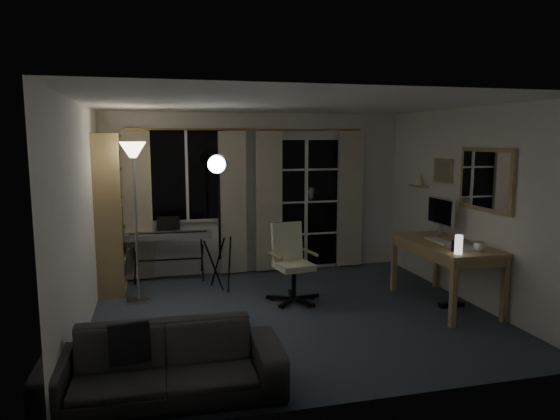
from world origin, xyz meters
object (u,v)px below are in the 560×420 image
(keyboard_piano, at_px, (169,236))
(monitor, at_px, (441,212))
(studio_light, at_px, (218,180))
(mug, at_px, (479,245))
(bookshelf, at_px, (108,217))
(office_chair, at_px, (290,255))
(desk, at_px, (445,250))
(sofa, at_px, (164,353))
(torchiere_lamp, at_px, (134,174))

(keyboard_piano, distance_m, monitor, 3.71)
(studio_light, xyz_separation_m, mug, (2.68, -1.74, -0.65))
(bookshelf, relative_size, monitor, 3.72)
(office_chair, distance_m, desk, 1.89)
(desk, relative_size, sofa, 0.78)
(desk, bearing_deg, sofa, -157.10)
(sofa, bearing_deg, monitor, 29.35)
(bookshelf, relative_size, office_chair, 2.13)
(torchiere_lamp, relative_size, monitor, 3.54)
(mug, bearing_deg, torchiere_lamp, 157.56)
(torchiere_lamp, bearing_deg, desk, -15.98)
(studio_light, height_order, sofa, studio_light)
(torchiere_lamp, xyz_separation_m, keyboard_piano, (0.40, 0.79, -0.94))
(mug, bearing_deg, keyboard_piano, 145.00)
(office_chair, bearing_deg, keyboard_piano, 130.84)
(bookshelf, distance_m, desk, 4.36)
(desk, relative_size, mug, 11.39)
(bookshelf, relative_size, desk, 1.43)
(bookshelf, bearing_deg, keyboard_piano, 8.95)
(torchiere_lamp, bearing_deg, monitor, -8.75)
(torchiere_lamp, height_order, mug, torchiere_lamp)
(sofa, bearing_deg, torchiere_lamp, 97.77)
(office_chair, relative_size, sofa, 0.52)
(office_chair, xyz_separation_m, desk, (1.77, -0.66, 0.11))
(torchiere_lamp, relative_size, keyboard_piano, 1.64)
(keyboard_piano, height_order, studio_light, studio_light)
(desk, bearing_deg, studio_light, 154.26)
(torchiere_lamp, relative_size, studio_light, 1.07)
(bookshelf, bearing_deg, mug, -28.83)
(bookshelf, height_order, studio_light, bookshelf)
(bookshelf, relative_size, studio_light, 1.12)
(keyboard_piano, distance_m, mug, 4.06)
(bookshelf, distance_m, monitor, 4.38)
(office_chair, bearing_deg, monitor, -16.45)
(keyboard_piano, relative_size, sofa, 0.65)
(monitor, bearing_deg, desk, -113.60)
(bookshelf, bearing_deg, torchiere_lamp, -60.43)
(sofa, bearing_deg, desk, 24.53)
(office_chair, bearing_deg, torchiere_lamp, 158.10)
(office_chair, xyz_separation_m, mug, (1.87, -1.16, 0.27))
(desk, xyz_separation_m, monitor, (0.20, 0.45, 0.39))
(office_chair, height_order, desk, office_chair)
(torchiere_lamp, relative_size, desk, 1.36)
(torchiere_lamp, height_order, monitor, torchiere_lamp)
(desk, distance_m, mug, 0.53)
(monitor, bearing_deg, mug, -95.82)
(monitor, height_order, sofa, monitor)
(desk, bearing_deg, keyboard_piano, 150.43)
(keyboard_piano, bearing_deg, sofa, -89.80)
(keyboard_piano, xyz_separation_m, desk, (3.22, -1.83, 0.03))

